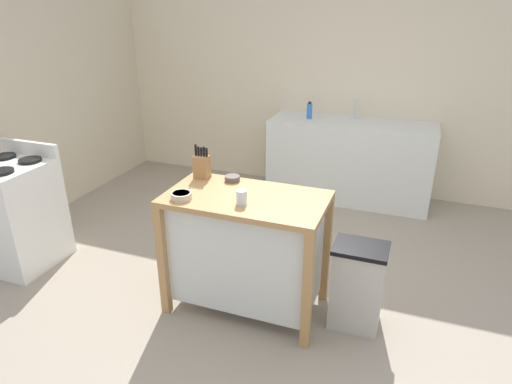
{
  "coord_description": "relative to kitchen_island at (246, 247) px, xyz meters",
  "views": [
    {
      "loc": [
        0.94,
        -2.66,
        2.13
      ],
      "look_at": [
        -0.1,
        0.13,
        0.85
      ],
      "focal_mm": 31.41,
      "sensor_mm": 36.0,
      "label": 1
    }
  ],
  "objects": [
    {
      "name": "trash_bin",
      "position": [
        0.79,
        0.06,
        -0.19
      ],
      "size": [
        0.36,
        0.28,
        0.63
      ],
      "color": "#B7B2A8",
      "rests_on": "ground"
    },
    {
      "name": "bowl_stoneware_deep",
      "position": [
        -0.39,
        -0.19,
        0.42
      ],
      "size": [
        0.14,
        0.14,
        0.05
      ],
      "color": "beige",
      "rests_on": "kitchen_island"
    },
    {
      "name": "wall_back",
      "position": [
        0.1,
        2.61,
        0.8
      ],
      "size": [
        5.43,
        0.1,
        2.6
      ],
      "primitive_type": "cube",
      "color": "beige",
      "rests_on": "ground"
    },
    {
      "name": "bottle_hand_soap",
      "position": [
        -0.13,
        2.25,
        0.49
      ],
      "size": [
        0.06,
        0.06,
        0.19
      ],
      "color": "blue",
      "rests_on": "sink_counter"
    },
    {
      "name": "ground_plane",
      "position": [
        0.1,
        0.07,
        -0.5
      ],
      "size": [
        6.43,
        6.43,
        0.0
      ],
      "primitive_type": "plane",
      "color": "gray",
      "rests_on": "ground"
    },
    {
      "name": "bowl_ceramic_small",
      "position": [
        -0.2,
        0.22,
        0.42
      ],
      "size": [
        0.11,
        0.11,
        0.04
      ],
      "color": "#564C47",
      "rests_on": "kitchen_island"
    },
    {
      "name": "sink_faucet",
      "position": [
        0.36,
        2.4,
        0.51
      ],
      "size": [
        0.02,
        0.02,
        0.22
      ],
      "color": "#B7BCC1",
      "rests_on": "sink_counter"
    },
    {
      "name": "drinking_cup",
      "position": [
        0.02,
        -0.13,
        0.44
      ],
      "size": [
        0.07,
        0.07,
        0.1
      ],
      "color": "silver",
      "rests_on": "kitchen_island"
    },
    {
      "name": "wall_left",
      "position": [
        -2.61,
        1.04,
        0.8
      ],
      "size": [
        0.1,
        3.15,
        2.6
      ],
      "primitive_type": "cube",
      "color": "beige",
      "rests_on": "ground"
    },
    {
      "name": "kitchen_island",
      "position": [
        0.0,
        0.0,
        0.0
      ],
      "size": [
        1.11,
        0.62,
        0.9
      ],
      "color": "#AD7F4C",
      "rests_on": "ground"
    },
    {
      "name": "sink_counter",
      "position": [
        0.36,
        2.26,
        -0.05
      ],
      "size": [
        1.79,
        0.6,
        0.9
      ],
      "color": "silver",
      "rests_on": "ground"
    },
    {
      "name": "knife_block",
      "position": [
        -0.43,
        0.21,
        0.49
      ],
      "size": [
        0.11,
        0.09,
        0.25
      ],
      "color": "#9E7042",
      "rests_on": "kitchen_island"
    },
    {
      "name": "stove",
      "position": [
        -2.06,
        -0.11,
        -0.04
      ],
      "size": [
        0.6,
        0.6,
        1.02
      ],
      "color": "white",
      "rests_on": "ground"
    }
  ]
}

